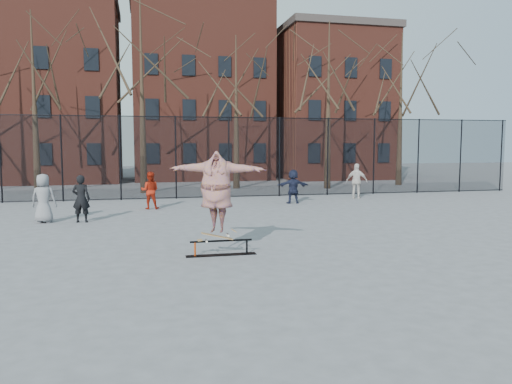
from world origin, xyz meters
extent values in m
plane|color=#5E5F63|center=(0.00, 0.00, 0.00)|extent=(100.00, 100.00, 0.00)
cube|color=black|center=(-1.19, 0.28, 0.01)|extent=(1.70, 0.26, 0.01)
cylinder|color=#E3460D|center=(-1.82, 0.28, 0.17)|extent=(0.04, 0.04, 0.35)
cylinder|color=black|center=(-0.57, 0.28, 0.17)|extent=(0.04, 0.04, 0.35)
cylinder|color=black|center=(-1.19, 0.28, 0.35)|extent=(1.50, 0.05, 0.05)
imported|color=#62327D|center=(-1.29, 0.28, 1.44)|extent=(2.44, 1.51, 1.93)
imported|color=slate|center=(-6.27, 6.50, 0.83)|extent=(0.88, 0.63, 1.66)
imported|color=black|center=(-5.05, 6.32, 0.81)|extent=(0.64, 0.47, 1.62)
imported|color=#9D1F0D|center=(-2.71, 9.33, 0.76)|extent=(0.83, 0.69, 1.53)
imported|color=silver|center=(7.16, 11.04, 0.86)|extent=(1.07, 0.90, 1.72)
imported|color=#1B1F36|center=(3.57, 9.90, 0.76)|extent=(1.46, 0.60, 1.53)
cylinder|color=black|center=(-9.20, 13.00, 2.00)|extent=(0.07, 0.07, 4.00)
cylinder|color=black|center=(-6.60, 13.00, 2.00)|extent=(0.07, 0.07, 4.00)
cylinder|color=black|center=(-4.00, 13.00, 2.00)|extent=(0.07, 0.07, 4.00)
cylinder|color=black|center=(-1.40, 13.00, 2.00)|extent=(0.07, 0.07, 4.00)
cylinder|color=black|center=(1.20, 13.00, 2.00)|extent=(0.07, 0.07, 4.00)
cylinder|color=black|center=(3.80, 13.00, 2.00)|extent=(0.07, 0.07, 4.00)
cylinder|color=black|center=(6.40, 13.00, 2.00)|extent=(0.07, 0.07, 4.00)
cylinder|color=black|center=(9.00, 13.00, 2.00)|extent=(0.07, 0.07, 4.00)
cylinder|color=black|center=(11.60, 13.00, 2.00)|extent=(0.07, 0.07, 4.00)
cylinder|color=black|center=(14.20, 13.00, 2.00)|extent=(0.07, 0.07, 4.00)
cylinder|color=black|center=(16.80, 13.00, 2.00)|extent=(0.07, 0.07, 4.00)
cube|color=black|center=(0.00, 13.00, 2.00)|extent=(34.00, 0.01, 4.00)
cylinder|color=black|center=(0.00, 13.00, 3.96)|extent=(34.00, 0.04, 0.04)
cone|color=black|center=(-8.50, 17.80, 2.31)|extent=(0.40, 0.40, 4.62)
cone|color=black|center=(-3.00, 16.50, 2.31)|extent=(0.40, 0.40, 4.62)
cone|color=black|center=(2.50, 17.80, 2.31)|extent=(0.40, 0.40, 4.62)
cone|color=black|center=(8.00, 16.50, 2.31)|extent=(0.40, 0.40, 4.62)
cone|color=black|center=(13.50, 17.80, 2.31)|extent=(0.40, 0.40, 4.62)
cube|color=#5C281D|center=(-9.00, 26.00, 6.00)|extent=(9.00, 7.00, 12.00)
cube|color=#5C281D|center=(1.50, 26.00, 6.50)|extent=(10.00, 7.00, 13.00)
cube|color=#5C281D|center=(11.50, 26.00, 5.50)|extent=(8.00, 7.00, 11.00)
camera|label=1|loc=(-3.01, -11.39, 2.67)|focal=35.00mm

